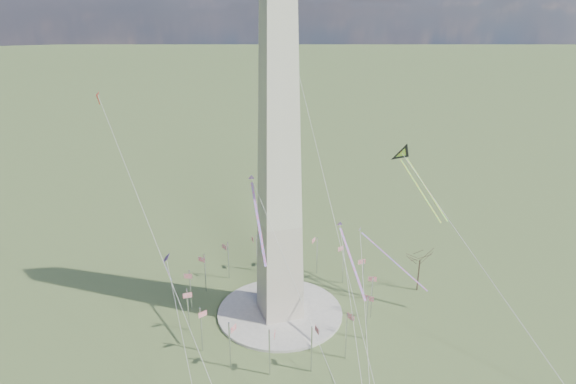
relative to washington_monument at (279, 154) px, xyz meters
name	(u,v)px	position (x,y,z in m)	size (l,w,h in m)	color
ground	(280,313)	(0.00, 0.00, -47.95)	(2000.00, 2000.00, 0.00)	#445D2E
plaza	(280,312)	(0.00, 0.00, -47.55)	(36.00, 36.00, 0.80)	#BBB4AB
washington_monument	(279,154)	(0.00, 0.00, 0.00)	(15.56, 15.56, 100.00)	beige
flagpole_ring	(280,291)	(0.00, 0.00, -40.68)	(54.40, 54.40, 13.00)	silver
tree_near	(420,258)	(44.58, -1.00, -36.69)	(9.02, 9.02, 15.79)	#4B3C2D
kite_delta_black	(404,157)	(40.84, 6.71, -6.49)	(8.99, 22.22, 18.15)	black
kite_diamond_purple	(167,261)	(-29.97, 9.50, -30.85)	(2.18, 3.15, 9.26)	#411A77
kite_streamer_left	(348,251)	(15.48, -11.36, -24.59)	(2.05, 19.60, 13.45)	#F32640
kite_streamer_mid	(256,207)	(-7.65, -4.98, -11.64)	(3.78, 22.49, 15.45)	#F32640
kite_streamer_right	(383,251)	(31.79, -0.50, -32.41)	(15.67, 18.04, 15.51)	#F32640
kite_small_red	(98,96)	(-43.66, 41.78, 10.40)	(1.10, 1.74, 3.92)	red
kite_small_white	(285,19)	(15.93, 45.04, 31.27)	(1.20, 2.01, 4.70)	silver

